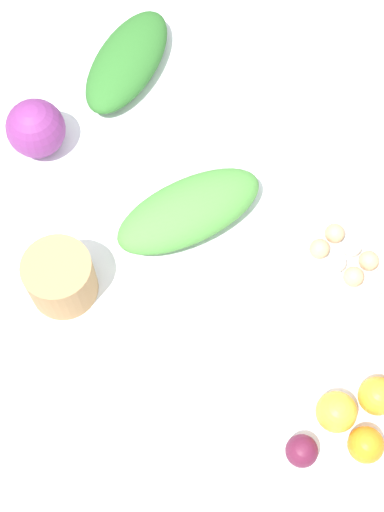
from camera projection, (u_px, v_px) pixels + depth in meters
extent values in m
plane|color=#B2A899|center=(192.00, 358.00, 2.31)|extent=(8.00, 8.00, 0.00)
cube|color=silver|center=(192.00, 262.00, 1.63)|extent=(1.41, 1.03, 0.03)
cylinder|color=olive|center=(126.00, 97.00, 2.30)|extent=(0.06, 0.06, 0.74)
sphere|color=#7A2D75|center=(36.00, 128.00, 1.68)|extent=(0.14, 0.14, 0.14)
cube|color=#A8A8A3|center=(357.00, 276.00, 1.57)|extent=(0.29, 0.14, 0.06)
sphere|color=tan|center=(369.00, 261.00, 1.54)|extent=(0.04, 0.04, 0.04)
sphere|color=white|center=(352.00, 247.00, 1.55)|extent=(0.04, 0.04, 0.04)
sphere|color=tan|center=(335.00, 233.00, 1.56)|extent=(0.04, 0.04, 0.04)
sphere|color=white|center=(371.00, 291.00, 1.51)|extent=(0.04, 0.04, 0.04)
sphere|color=tan|center=(354.00, 277.00, 1.52)|extent=(0.04, 0.04, 0.04)
sphere|color=white|center=(337.00, 263.00, 1.53)|extent=(0.04, 0.04, 0.04)
sphere|color=tan|center=(320.00, 249.00, 1.55)|extent=(0.04, 0.04, 0.04)
cylinder|color=#A87F51|center=(60.00, 278.00, 1.53)|extent=(0.15, 0.15, 0.12)
ellipsoid|color=#4C933D|center=(189.00, 211.00, 1.61)|extent=(0.28, 0.39, 0.10)
ellipsoid|color=#2D6B28|center=(127.00, 61.00, 1.80)|extent=(0.24, 0.38, 0.08)
sphere|color=#5B1933|center=(302.00, 451.00, 1.41)|extent=(0.07, 0.07, 0.07)
sphere|color=orange|center=(366.00, 445.00, 1.41)|extent=(0.07, 0.07, 0.07)
sphere|color=orange|center=(377.00, 396.00, 1.45)|extent=(0.08, 0.08, 0.08)
sphere|color=#F9A833|center=(336.00, 412.00, 1.43)|extent=(0.08, 0.08, 0.08)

